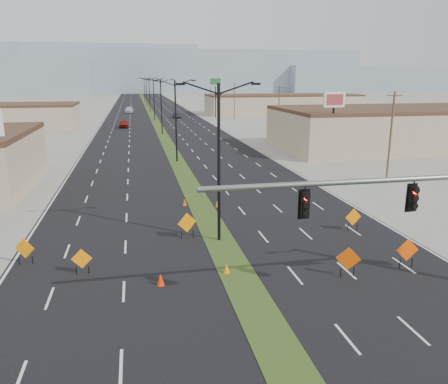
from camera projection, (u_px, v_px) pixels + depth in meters
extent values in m
plane|color=gray|center=(277.00, 348.00, 17.20)|extent=(600.00, 600.00, 0.00)
cube|color=black|center=(154.00, 119.00, 111.92)|extent=(25.00, 400.00, 0.02)
cube|color=#2F4B1B|center=(154.00, 119.00, 111.92)|extent=(2.00, 400.00, 0.04)
cube|color=tan|center=(2.00, 117.00, 90.93)|extent=(30.00, 14.00, 4.50)
cube|color=tan|center=(399.00, 129.00, 65.72)|extent=(36.00, 18.00, 5.50)
cube|color=tan|center=(283.00, 105.00, 128.13)|extent=(44.00, 16.00, 5.00)
cube|color=#8696A6|center=(197.00, 72.00, 305.56)|extent=(220.00, 50.00, 28.00)
cube|color=#8696A6|center=(385.00, 79.00, 324.52)|extent=(160.00, 50.00, 18.00)
cube|color=#8696A6|center=(96.00, 69.00, 310.41)|extent=(140.00, 50.00, 32.00)
cylinder|color=slate|center=(383.00, 180.00, 18.55)|extent=(16.00, 0.24, 0.24)
cube|color=black|center=(305.00, 205.00, 18.09)|extent=(0.50, 0.28, 1.30)
sphere|color=#FF0C05|center=(307.00, 198.00, 17.85)|extent=(0.22, 0.22, 0.22)
cube|color=black|center=(412.00, 198.00, 19.06)|extent=(0.50, 0.28, 1.30)
sphere|color=#FF0C05|center=(416.00, 191.00, 18.82)|extent=(0.22, 0.22, 0.22)
cylinder|color=black|center=(219.00, 165.00, 27.29)|extent=(0.20, 0.20, 10.00)
cube|color=black|center=(180.00, 84.00, 25.58)|extent=(0.55, 0.24, 0.14)
cube|color=black|center=(256.00, 84.00, 26.48)|extent=(0.55, 0.24, 0.14)
cylinder|color=black|center=(176.00, 122.00, 53.81)|extent=(0.20, 0.20, 10.00)
cube|color=black|center=(155.00, 81.00, 52.10)|extent=(0.55, 0.24, 0.14)
cube|color=black|center=(194.00, 80.00, 53.00)|extent=(0.55, 0.24, 0.14)
cylinder|color=black|center=(161.00, 107.00, 80.34)|extent=(0.20, 0.20, 10.00)
cube|color=black|center=(147.00, 79.00, 78.63)|extent=(0.55, 0.24, 0.14)
cube|color=black|center=(173.00, 79.00, 79.52)|extent=(0.55, 0.24, 0.14)
cylinder|color=black|center=(154.00, 100.00, 106.86)|extent=(0.20, 0.20, 10.00)
cube|color=black|center=(144.00, 79.00, 105.15)|extent=(0.55, 0.24, 0.14)
cube|color=black|center=(163.00, 79.00, 106.04)|extent=(0.55, 0.24, 0.14)
cylinder|color=black|center=(150.00, 95.00, 133.38)|extent=(0.20, 0.20, 10.00)
cube|color=black|center=(141.00, 78.00, 131.67)|extent=(0.55, 0.24, 0.14)
cube|color=black|center=(156.00, 78.00, 132.56)|extent=(0.55, 0.24, 0.14)
cylinder|color=black|center=(147.00, 92.00, 159.90)|extent=(0.20, 0.20, 10.00)
cube|color=black|center=(140.00, 78.00, 158.19)|extent=(0.55, 0.24, 0.14)
cube|color=black|center=(152.00, 78.00, 159.09)|extent=(0.55, 0.24, 0.14)
cylinder|color=black|center=(144.00, 90.00, 186.42)|extent=(0.20, 0.20, 10.00)
cube|color=black|center=(138.00, 78.00, 184.71)|extent=(0.55, 0.24, 0.14)
cube|color=black|center=(149.00, 78.00, 185.61)|extent=(0.55, 0.24, 0.14)
cylinder|color=#4C3823|center=(390.00, 137.00, 43.61)|extent=(0.20, 0.20, 9.00)
cube|color=#4C3823|center=(394.00, 96.00, 42.57)|extent=(1.60, 0.10, 0.10)
cylinder|color=#4C3823|center=(279.00, 111.00, 76.77)|extent=(0.20, 0.20, 9.00)
cube|color=#4C3823|center=(279.00, 87.00, 75.72)|extent=(1.60, 0.10, 0.10)
cylinder|color=#4C3823|center=(234.00, 101.00, 109.92)|extent=(0.20, 0.20, 9.00)
cube|color=#4C3823|center=(234.00, 84.00, 108.87)|extent=(1.60, 0.10, 0.10)
cylinder|color=#4C3823|center=(211.00, 95.00, 143.07)|extent=(0.20, 0.20, 9.00)
cube|color=#4C3823|center=(210.00, 83.00, 142.03)|extent=(1.60, 0.10, 0.10)
imported|color=maroon|center=(124.00, 124.00, 92.16)|extent=(1.97, 4.66, 1.57)
imported|color=black|center=(177.00, 116.00, 113.07)|extent=(1.85, 4.05, 1.29)
imported|color=silver|center=(129.00, 110.00, 130.24)|extent=(2.55, 5.79, 1.65)
cube|color=orange|center=(24.00, 248.00, 24.60)|extent=(1.15, 0.46, 1.21)
cylinder|color=black|center=(19.00, 261.00, 24.73)|extent=(0.05, 0.05, 0.50)
cylinder|color=black|center=(33.00, 260.00, 24.86)|extent=(0.05, 0.05, 0.50)
cube|color=orange|center=(82.00, 259.00, 23.39)|extent=(1.10, 0.09, 1.10)
cylinder|color=black|center=(76.00, 271.00, 23.51)|extent=(0.05, 0.05, 0.46)
cylinder|color=black|center=(89.00, 270.00, 23.63)|extent=(0.05, 0.05, 0.46)
cube|color=orange|center=(187.00, 223.00, 28.60)|extent=(1.27, 0.49, 1.34)
cylinder|color=black|center=(181.00, 235.00, 28.73)|extent=(0.05, 0.05, 0.56)
cylinder|color=black|center=(193.00, 234.00, 28.89)|extent=(0.05, 0.05, 0.56)
cube|color=#D54804|center=(348.00, 259.00, 23.02)|extent=(1.19, 0.57, 1.28)
cylinder|color=black|center=(341.00, 273.00, 23.16)|extent=(0.05, 0.05, 0.53)
cylinder|color=black|center=(354.00, 272.00, 23.30)|extent=(0.05, 0.05, 0.53)
cube|color=orange|center=(353.00, 217.00, 30.04)|extent=(1.22, 0.15, 1.22)
cylinder|color=black|center=(348.00, 228.00, 30.17)|extent=(0.05, 0.05, 0.51)
cylinder|color=black|center=(357.00, 227.00, 30.31)|extent=(0.05, 0.05, 0.51)
cube|color=#F54905|center=(407.00, 250.00, 24.16)|extent=(1.29, 0.13, 1.29)
cylinder|color=black|center=(400.00, 264.00, 24.29)|extent=(0.05, 0.05, 0.54)
cylinder|color=black|center=(412.00, 263.00, 24.44)|extent=(0.05, 0.05, 0.54)
cone|color=red|center=(161.00, 280.00, 22.28)|extent=(0.52, 0.52, 0.67)
cone|color=orange|center=(227.00, 269.00, 23.63)|extent=(0.41, 0.41, 0.60)
cone|color=orange|center=(217.00, 204.00, 35.80)|extent=(0.37, 0.37, 0.54)
cone|color=#DF5504|center=(185.00, 202.00, 36.19)|extent=(0.40, 0.40, 0.59)
cylinder|color=black|center=(332.00, 133.00, 54.56)|extent=(0.24, 0.24, 7.11)
cube|color=white|center=(334.00, 100.00, 53.51)|extent=(2.83, 0.56, 1.87)
cube|color=#993336|center=(335.00, 100.00, 53.32)|extent=(2.24, 0.22, 1.31)
cylinder|color=black|center=(215.00, 101.00, 112.51)|extent=(0.24, 0.24, 8.61)
cube|color=white|center=(215.00, 81.00, 111.24)|extent=(3.32, 1.46, 2.27)
cube|color=#2F763D|center=(216.00, 81.00, 111.05)|extent=(2.58, 0.95, 1.59)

